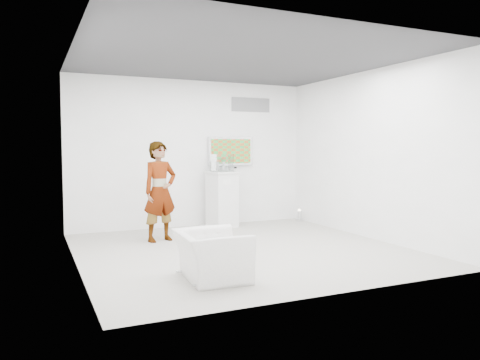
{
  "coord_description": "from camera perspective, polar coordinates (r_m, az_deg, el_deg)",
  "views": [
    {
      "loc": [
        -3.06,
        -6.7,
        1.62
      ],
      "look_at": [
        0.24,
        0.6,
        1.07
      ],
      "focal_mm": 35.0,
      "sensor_mm": 36.0,
      "label": 1
    }
  ],
  "objects": [
    {
      "name": "logo_decal",
      "position": [
        10.23,
        1.33,
        9.15
      ],
      "size": [
        0.9,
        0.02,
        0.3
      ],
      "primitive_type": "cube",
      "color": "slate",
      "rests_on": "room"
    },
    {
      "name": "console",
      "position": [
        9.53,
        -2.21,
        1.64
      ],
      "size": [
        0.06,
        0.15,
        0.2
      ],
      "primitive_type": "cube",
      "rotation": [
        0.0,
        0.0,
        -0.13
      ],
      "color": "silver",
      "rests_on": "pedestal"
    },
    {
      "name": "wii_remote",
      "position": [
        8.44,
        -8.87,
        3.48
      ],
      "size": [
        0.05,
        0.15,
        0.04
      ],
      "primitive_type": "cube",
      "rotation": [
        0.0,
        0.0,
        -0.13
      ],
      "color": "silver",
      "rests_on": "person"
    },
    {
      "name": "floor_uplight",
      "position": [
        10.45,
        7.23,
        -4.3
      ],
      "size": [
        0.18,
        0.18,
        0.26
      ],
      "primitive_type": "cylinder",
      "rotation": [
        0.0,
        0.0,
        0.06
      ],
      "color": "silver",
      "rests_on": "room"
    },
    {
      "name": "tv",
      "position": [
        9.95,
        -1.18,
        3.53
      ],
      "size": [
        1.0,
        0.08,
        0.6
      ],
      "primitive_type": "cube",
      "color": "silver",
      "rests_on": "room"
    },
    {
      "name": "armchair",
      "position": [
        5.84,
        -3.45,
        -9.16
      ],
      "size": [
        0.84,
        0.95,
        0.6
      ],
      "primitive_type": "imported",
      "rotation": [
        0.0,
        0.0,
        1.52
      ],
      "color": "white",
      "rests_on": "room"
    },
    {
      "name": "pedestal",
      "position": [
        9.58,
        -2.2,
        -2.36
      ],
      "size": [
        0.65,
        0.65,
        1.14
      ],
      "primitive_type": "cube",
      "rotation": [
        0.0,
        0.0,
        0.19
      ],
      "color": "silver",
      "rests_on": "room"
    },
    {
      "name": "vitrine",
      "position": [
        9.53,
        -2.21,
        2.11
      ],
      "size": [
        0.41,
        0.41,
        0.35
      ],
      "primitive_type": "cube",
      "rotation": [
        0.0,
        0.0,
        0.16
      ],
      "color": "silver",
      "rests_on": "pedestal"
    },
    {
      "name": "room",
      "position": [
        7.36,
        0.23,
        3.0
      ],
      "size": [
        5.01,
        5.01,
        3.0
      ],
      "color": "#A4A296",
      "rests_on": "ground"
    },
    {
      "name": "person",
      "position": [
        8.21,
        -9.73,
        -1.39
      ],
      "size": [
        0.73,
        0.58,
        1.73
      ],
      "primitive_type": "imported",
      "rotation": [
        0.0,
        0.0,
        0.29
      ],
      "color": "white",
      "rests_on": "room"
    }
  ]
}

